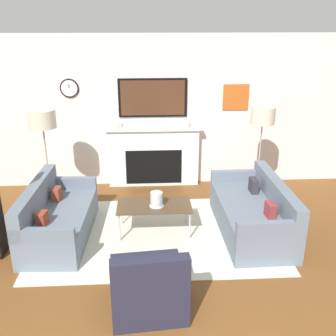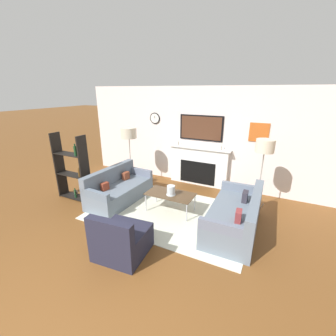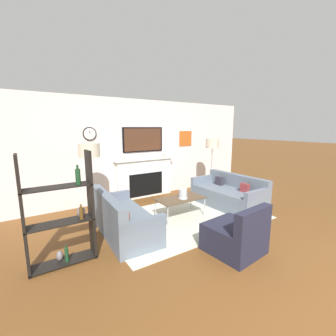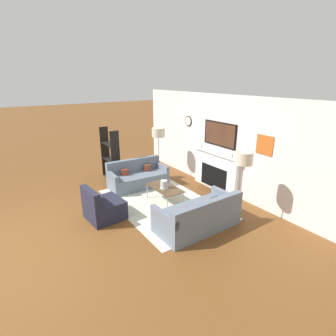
# 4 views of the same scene
# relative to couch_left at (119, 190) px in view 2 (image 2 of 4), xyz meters

# --- Properties ---
(fireplace_wall) EXTENTS (7.28, 0.28, 2.70)m
(fireplace_wall) POSITION_rel_couch_left_xyz_m (1.41, 1.92, 0.94)
(fireplace_wall) COLOR silver
(fireplace_wall) RESTS_ON ground_plane
(area_rug) EXTENTS (3.42, 2.24, 0.01)m
(area_rug) POSITION_rel_couch_left_xyz_m (1.41, -0.00, -0.28)
(area_rug) COLOR silver
(area_rug) RESTS_ON ground_plane
(couch_left) EXTENTS (0.86, 1.74, 0.80)m
(couch_left) POSITION_rel_couch_left_xyz_m (0.00, 0.00, 0.00)
(couch_left) COLOR slate
(couch_left) RESTS_ON ground_plane
(couch_right) EXTENTS (0.90, 1.83, 0.77)m
(couch_right) POSITION_rel_couch_left_xyz_m (2.81, -0.00, 0.00)
(couch_right) COLOR slate
(couch_right) RESTS_ON ground_plane
(armchair) EXTENTS (0.84, 0.85, 0.80)m
(armchair) POSITION_rel_couch_left_xyz_m (1.27, -1.55, -0.01)
(armchair) COLOR #222335
(armchair) RESTS_ON ground_plane
(coffee_table) EXTENTS (1.06, 0.56, 0.43)m
(coffee_table) POSITION_rel_couch_left_xyz_m (1.38, 0.07, 0.13)
(coffee_table) COLOR #4C3823
(coffee_table) RESTS_ON ground_plane
(hurricane_candle) EXTENTS (0.20, 0.20, 0.21)m
(hurricane_candle) POSITION_rel_couch_left_xyz_m (1.41, 0.03, 0.25)
(hurricane_candle) COLOR silver
(hurricane_candle) RESTS_ON coffee_table
(floor_lamp_left) EXTENTS (0.41, 0.41, 1.65)m
(floor_lamp_left) POSITION_rel_couch_left_xyz_m (-0.29, 0.93, 1.20)
(floor_lamp_left) COLOR #9E998E
(floor_lamp_left) RESTS_ON ground_plane
(floor_lamp_right) EXTENTS (0.38, 0.38, 1.65)m
(floor_lamp_right) POSITION_rel_couch_left_xyz_m (3.11, 0.93, 1.21)
(floor_lamp_right) COLOR #9E998E
(floor_lamp_right) RESTS_ON ground_plane
(shelf_unit) EXTENTS (0.90, 0.28, 1.63)m
(shelf_unit) POSITION_rel_couch_left_xyz_m (-1.05, -0.40, 0.46)
(shelf_unit) COLOR black
(shelf_unit) RESTS_ON ground_plane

